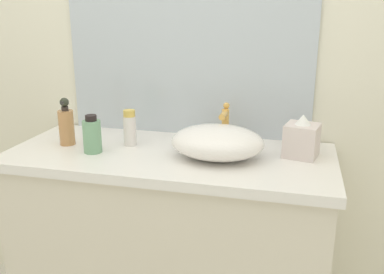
# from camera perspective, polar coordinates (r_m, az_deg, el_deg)

# --- Properties ---
(bathroom_wall_rear) EXTENTS (6.00, 0.06, 2.60)m
(bathroom_wall_rear) POSITION_cam_1_polar(r_m,az_deg,el_deg) (2.01, -1.78, 11.50)
(bathroom_wall_rear) COLOR silver
(bathroom_wall_rear) RESTS_ON ground
(vanity_counter) EXTENTS (1.35, 0.58, 0.92)m
(vanity_counter) POSITION_cam_1_polar(r_m,az_deg,el_deg) (1.97, -2.84, -14.72)
(vanity_counter) COLOR beige
(vanity_counter) RESTS_ON ground
(wall_mirror_panel) EXTENTS (1.14, 0.01, 0.95)m
(wall_mirror_panel) POSITION_cam_1_polar(r_m,az_deg,el_deg) (1.96, -0.69, 14.05)
(wall_mirror_panel) COLOR #B2BCC6
(wall_mirror_panel) RESTS_ON vanity_counter
(sink_basin) EXTENTS (0.37, 0.30, 0.13)m
(sink_basin) POSITION_cam_1_polar(r_m,az_deg,el_deg) (1.69, 3.42, -0.68)
(sink_basin) COLOR white
(sink_basin) RESTS_ON vanity_counter
(faucet) EXTENTS (0.03, 0.12, 0.18)m
(faucet) POSITION_cam_1_polar(r_m,az_deg,el_deg) (1.84, 4.42, 2.04)
(faucet) COLOR gold
(faucet) RESTS_ON vanity_counter
(soap_dispenser) EXTENTS (0.07, 0.07, 0.21)m
(soap_dispenser) POSITION_cam_1_polar(r_m,az_deg,el_deg) (1.92, -16.46, 1.54)
(soap_dispenser) COLOR #B77F4D
(soap_dispenser) RESTS_ON vanity_counter
(lotion_bottle) EXTENTS (0.07, 0.07, 0.16)m
(lotion_bottle) POSITION_cam_1_polar(r_m,az_deg,el_deg) (1.80, -13.22, 0.21)
(lotion_bottle) COLOR #70A279
(lotion_bottle) RESTS_ON vanity_counter
(perfume_bottle) EXTENTS (0.06, 0.06, 0.16)m
(perfume_bottle) POSITION_cam_1_polar(r_m,az_deg,el_deg) (1.86, -8.32, 1.18)
(perfume_bottle) COLOR silver
(perfume_bottle) RESTS_ON vanity_counter
(tissue_box) EXTENTS (0.15, 0.15, 0.17)m
(tissue_box) POSITION_cam_1_polar(r_m,az_deg,el_deg) (1.75, 14.47, -0.21)
(tissue_box) COLOR beige
(tissue_box) RESTS_ON vanity_counter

